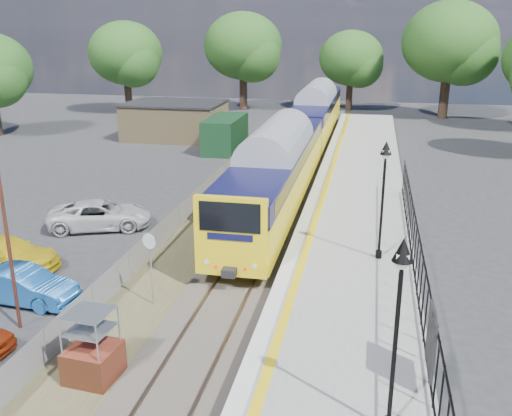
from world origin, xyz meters
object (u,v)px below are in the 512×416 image
(victorian_lamp_south, at_px, (400,292))
(car_white, at_px, (100,215))
(train, at_px, (302,133))
(brick_plinth, at_px, (92,347))
(carpark_lamp, at_px, (5,220))
(victorian_lamp_north, at_px, (384,173))
(car_yellow, at_px, (6,254))
(car_blue, at_px, (23,286))
(speed_sign, at_px, (150,257))

(victorian_lamp_south, height_order, car_white, victorian_lamp_south)
(train, distance_m, brick_plinth, 26.50)
(train, bearing_deg, carpark_lamp, -104.48)
(victorian_lamp_south, relative_size, victorian_lamp_north, 1.00)
(train, xyz_separation_m, carpark_lamp, (-6.25, -24.20, 1.43))
(carpark_lamp, height_order, car_yellow, carpark_lamp)
(brick_plinth, bearing_deg, car_blue, 140.62)
(carpark_lamp, height_order, car_white, carpark_lamp)
(victorian_lamp_north, relative_size, car_blue, 1.16)
(train, distance_m, speed_sign, 22.04)
(train, height_order, car_yellow, train)
(car_yellow, bearing_deg, victorian_lamp_north, -80.49)
(car_yellow, bearing_deg, train, -23.64)
(carpark_lamp, bearing_deg, car_white, 100.41)
(victorian_lamp_south, distance_m, train, 28.60)
(car_white, bearing_deg, car_blue, 166.39)
(victorian_lamp_south, distance_m, car_yellow, 17.43)
(victorian_lamp_north, height_order, car_blue, victorian_lamp_north)
(car_white, bearing_deg, carpark_lamp, 170.65)
(victorian_lamp_north, xyz_separation_m, train, (-5.30, 18.00, -1.96))
(train, distance_m, carpark_lamp, 25.03)
(victorian_lamp_south, bearing_deg, car_white, 135.50)
(carpark_lamp, xyz_separation_m, car_blue, (-0.89, 1.66, -3.12))
(speed_sign, bearing_deg, victorian_lamp_south, -19.33)
(car_blue, distance_m, car_yellow, 3.50)
(brick_plinth, height_order, carpark_lamp, carpark_lamp)
(victorian_lamp_north, xyz_separation_m, car_yellow, (-14.84, -1.99, -3.65))
(train, height_order, brick_plinth, train)
(speed_sign, relative_size, car_blue, 0.70)
(car_yellow, height_order, car_white, car_white)
(car_white, bearing_deg, victorian_lamp_north, -123.50)
(speed_sign, relative_size, car_white, 0.56)
(speed_sign, xyz_separation_m, car_white, (-5.48, 7.14, -1.19))
(victorian_lamp_north, xyz_separation_m, brick_plinth, (-7.80, -8.35, -3.27))
(victorian_lamp_north, distance_m, train, 18.87)
(speed_sign, relative_size, carpark_lamp, 0.42)
(car_blue, bearing_deg, victorian_lamp_north, -65.43)
(victorian_lamp_south, height_order, carpark_lamp, carpark_lamp)
(speed_sign, bearing_deg, brick_plinth, -71.97)
(speed_sign, xyz_separation_m, carpark_lamp, (-3.75, -2.30, 1.90))
(victorian_lamp_south, xyz_separation_m, train, (-5.50, 28.00, -1.96))
(car_blue, bearing_deg, speed_sign, -77.54)
(victorian_lamp_south, bearing_deg, speed_sign, 142.64)
(car_white, bearing_deg, train, -48.18)
(brick_plinth, distance_m, car_yellow, 9.50)
(carpark_lamp, relative_size, car_blue, 1.66)
(speed_sign, height_order, car_yellow, speed_sign)
(victorian_lamp_south, height_order, car_yellow, victorian_lamp_south)
(victorian_lamp_south, relative_size, car_white, 0.94)
(victorian_lamp_south, height_order, train, victorian_lamp_south)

